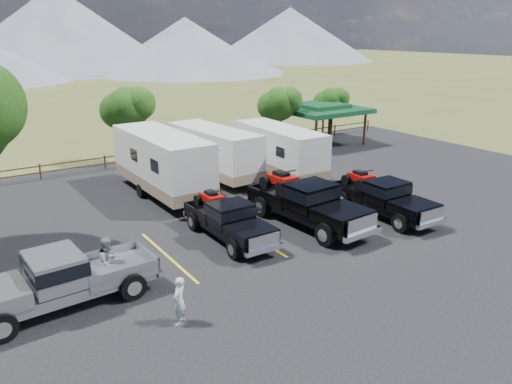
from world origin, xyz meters
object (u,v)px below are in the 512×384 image
trailer_right (279,151)px  trailer_left (162,163)px  pickup_silver (62,279)px  trailer_center (214,153)px  rig_center (306,202)px  rig_left (228,219)px  rig_right (382,196)px  person_a (179,301)px  person_b (109,262)px  pavilion (321,109)px

trailer_right → trailer_left: bearing=177.5°
trailer_left → pickup_silver: trailer_left is taller
trailer_center → rig_center: bearing=-95.1°
rig_left → trailer_left: 7.24m
rig_center → trailer_right: trailer_right is taller
rig_right → trailer_right: (-0.27, 8.29, 0.66)m
person_a → person_b: person_b is taller
rig_right → trailer_center: (-3.85, 10.10, 0.67)m
pavilion → person_b: (-21.68, -14.14, -1.82)m
rig_center → rig_left: bearing=168.0°
rig_left → person_b: (-5.69, -1.39, 0.03)m
rig_right → trailer_right: size_ratio=0.67×
pickup_silver → person_a: 4.14m
pavilion → person_a: 27.29m
rig_center → trailer_center: bearing=85.8°
person_b → rig_left: bearing=-13.2°
person_b → rig_center: bearing=-22.0°
trailer_center → person_b: trailer_center is taller
pickup_silver → person_b: 1.79m
pickup_silver → rig_left: bearing=100.7°
trailer_right → rig_right: bearing=-86.4°
rig_center → person_b: 9.64m
trailer_left → pickup_silver: size_ratio=1.53×
pavilion → rig_center: pavilion is taller
trailer_left → person_b: (-5.75, -8.58, -0.87)m
pavilion → trailer_right: (-8.46, -6.12, -1.12)m
trailer_right → person_b: (-13.22, -8.02, -0.69)m
trailer_right → rig_center: bearing=-115.0°
trailer_center → person_b: 13.79m
pavilion → rig_right: bearing=-119.6°
rig_left → trailer_left: (0.07, 7.19, 0.90)m
trailer_right → pickup_silver: 17.21m
person_b → pickup_silver: bearing=169.4°
rig_right → person_b: size_ratio=3.22×
rig_center → trailer_right: (3.62, 7.18, 0.52)m
person_a → pavilion: bearing=-177.9°
person_b → rig_right: bearing=-28.1°
rig_left → rig_center: rig_center is taller
person_a → person_b: size_ratio=0.85×
pavilion → person_a: pavilion is taller
rig_right → pickup_silver: rig_right is taller
rig_right → rig_center: bearing=165.1°
rig_center → pavilion: bearing=43.8°
trailer_left → person_a: size_ratio=6.23×
pavilion → trailer_right: bearing=-144.1°
pavilion → trailer_left: trailer_left is taller
rig_right → pickup_silver: size_ratio=0.93×
rig_left → rig_center: bearing=-8.0°
person_b → trailer_center: bearing=18.7°
pavilion → person_b: pavilion is taller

